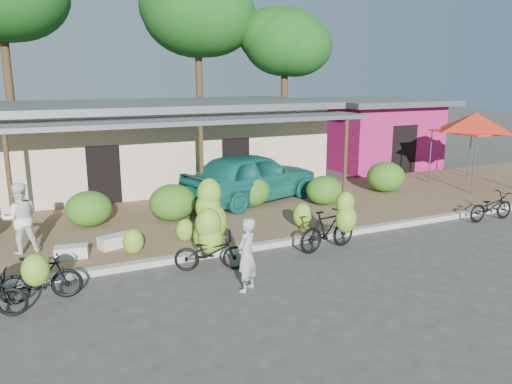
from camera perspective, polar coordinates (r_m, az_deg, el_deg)
ground at (r=11.26m, az=4.19°, el=-9.68°), size 100.00×100.00×0.00m
sidewalk at (r=15.55m, az=-4.80°, el=-2.97°), size 60.00×6.00×0.12m
curb at (r=12.90m, az=-0.15°, el=-6.27°), size 60.00×0.25×0.15m
shop_main at (r=20.78m, az=-10.60°, el=5.62°), size 13.00×8.50×3.35m
shop_pink at (r=25.54m, az=12.96°, el=6.75°), size 6.00×6.00×3.25m
tree_center_right at (r=27.20m, az=-7.20°, el=19.86°), size 5.68×5.60×9.74m
tree_near_right at (r=26.78m, az=2.83°, el=16.92°), size 4.47×4.29×7.81m
hedge_1 at (r=15.12m, az=-18.57°, el=-1.83°), size 1.32×1.19×1.03m
hedge_2 at (r=15.13m, az=-9.51°, el=-1.18°), size 1.40×1.26×1.09m
hedge_3 at (r=16.43m, az=-0.76°, el=0.12°), size 1.39×1.25×1.08m
hedge_4 at (r=16.95m, az=7.78°, el=0.21°), size 1.25×1.12×0.97m
hedge_5 at (r=19.26m, az=14.60°, el=1.69°), size 1.44×1.30×1.13m
red_canopy at (r=21.31m, az=23.78°, el=7.32°), size 3.50×3.50×2.86m
bike_left at (r=10.69m, az=-23.51°, el=-8.93°), size 1.61×1.16×1.21m
bike_center at (r=11.69m, az=-5.29°, el=-4.58°), size 1.76×1.38×2.05m
bike_right at (r=12.73m, az=8.62°, el=-3.89°), size 1.83×1.25×1.66m
bike_far_right at (r=16.95m, az=25.29°, el=-1.52°), size 1.70×0.62×0.89m
loose_banana_a at (r=12.53m, az=-13.85°, el=-5.51°), size 0.51×0.43×0.64m
loose_banana_b at (r=13.22m, az=-8.11°, el=-4.34°), size 0.48×0.41×0.60m
loose_banana_c at (r=14.35m, az=5.32°, el=-2.64°), size 0.57×0.48×0.71m
sack_near at (r=13.21m, az=-15.71°, el=-5.41°), size 0.93×0.63×0.30m
sack_far at (r=12.78m, az=-20.34°, el=-6.43°), size 0.80×0.50×0.28m
vendor at (r=10.31m, az=-1.09°, el=-7.19°), size 0.68×0.64×1.56m
bystander at (r=13.39m, az=-25.38°, el=-2.73°), size 0.88×0.70×1.75m
teal_van at (r=17.08m, az=-0.51°, el=1.76°), size 5.50×3.53×1.74m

